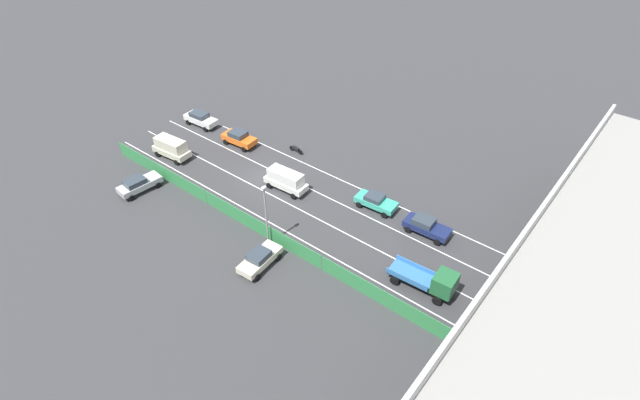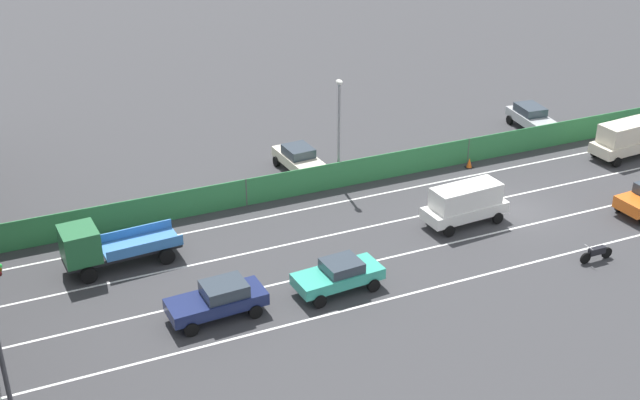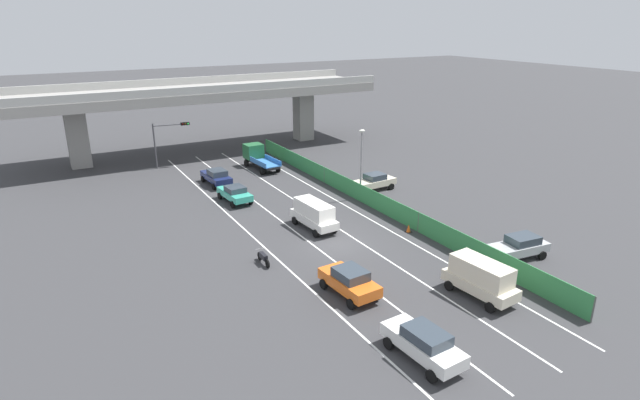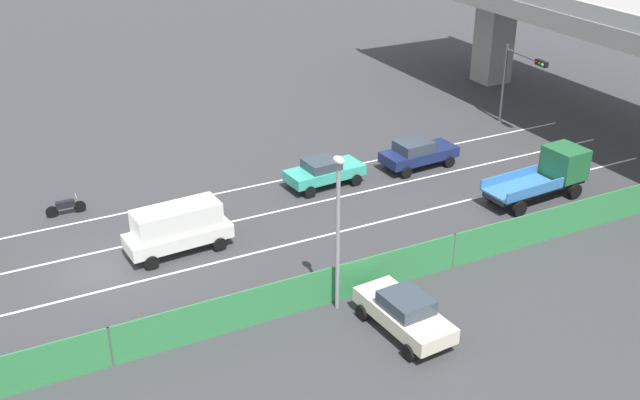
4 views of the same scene
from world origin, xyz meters
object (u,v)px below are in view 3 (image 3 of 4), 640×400
Objects in this scene: car_sedan_navy at (216,176)px; street_lamp at (361,157)px; motorcycle at (263,258)px; traffic_light at (168,135)px; car_taxi_orange at (349,281)px; car_hatchback_white at (424,343)px; parked_sedan_cream at (374,181)px; car_van_white at (314,214)px; car_taxi_teal at (235,193)px; parked_wagon_silver at (519,246)px; traffic_cone at (409,229)px; car_van_cream at (481,277)px; flatbed_truck_blue at (257,156)px.

car_sedan_navy is 15.16m from street_lamp.
traffic_light reaches higher than motorcycle.
car_taxi_orange is 0.85× the size of traffic_light.
car_hatchback_white is 26.65m from parked_sedan_cream.
traffic_light is (-2.00, 41.26, 2.72)m from car_hatchback_white.
car_van_white is 11.37m from parked_sedan_cream.
parked_wagon_silver is (13.08, -20.92, 0.07)m from car_taxi_teal.
traffic_light is at bearing 88.66° from motorcycle.
traffic_cone is (9.32, 5.93, -0.65)m from car_taxi_orange.
car_hatchback_white is 0.70× the size of street_lamp.
parked_sedan_cream is (15.94, 9.54, 0.44)m from motorcycle.
car_van_white is 1.11× the size of car_taxi_teal.
car_sedan_navy is at bearing 102.61° from car_van_cream.
car_hatchback_white is at bearing -116.29° from street_lamp.
car_taxi_teal is 15.18m from traffic_light.
car_sedan_navy is 9.66m from traffic_light.
car_sedan_navy is 21.33m from traffic_cone.
traffic_light is (-5.44, 23.84, 2.41)m from car_van_white.
car_van_cream is 0.92× the size of traffic_light.
car_taxi_orange is 7.05m from motorcycle.
car_taxi_orange is 0.92× the size of car_van_cream.
motorcycle is at bearing -149.08° from parked_sedan_cream.
parked_wagon_silver is 7.18× the size of traffic_cone.
street_lamp reaches higher than car_hatchback_white.
car_taxi_teal is 0.75× the size of flatbed_truck_blue.
traffic_light is at bearing 93.77° from car_taxi_orange.
car_van_cream is 39.31m from traffic_light.
car_hatchback_white reaches higher than parked_wagon_silver.
car_van_cream is (6.54, -29.26, 0.42)m from car_sedan_navy.
traffic_light is 0.78× the size of street_lamp.
car_hatchback_white is at bearing -126.19° from traffic_cone.
traffic_light is 30.65m from traffic_cone.
car_taxi_orange reaches higher than car_hatchback_white.
car_van_cream reaches higher than car_sedan_navy.
car_van_white is 7.26m from motorcycle.
motorcycle is (-3.05, -18.77, -0.44)m from car_sedan_navy.
car_taxi_orange is at bearing 173.17° from parked_wagon_silver.
traffic_cone is at bearing 75.36° from car_van_cream.
flatbed_truck_blue is at bearing 67.97° from motorcycle.
traffic_light reaches higher than parked_wagon_silver.
car_van_white is 24.58m from traffic_light.
car_taxi_orange is 25.18m from car_sedan_navy.
car_taxi_teal is 0.85× the size of traffic_light.
traffic_cone is at bearing -82.72° from flatbed_truck_blue.
car_taxi_teal is at bearing -123.03° from flatbed_truck_blue.
car_taxi_orange is 20.61m from parked_sedan_cream.
parked_sedan_cream is at bearing 30.92° from motorcycle.
parked_wagon_silver is 38.90m from traffic_light.
street_lamp is (10.28, -10.70, 3.13)m from car_sedan_navy.
street_lamp is at bearing 31.21° from motorcycle.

